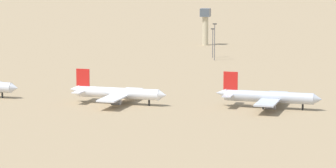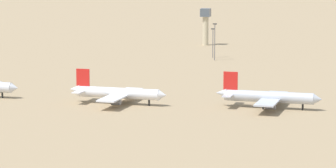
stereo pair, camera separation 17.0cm
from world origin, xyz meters
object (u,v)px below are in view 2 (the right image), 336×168
(parked_jet_red_4, at_px, (117,93))
(parked_jet_red_5, at_px, (268,97))
(light_pole_west, at_px, (213,41))
(light_pole_east, at_px, (215,39))
(control_tower, at_px, (206,23))

(parked_jet_red_4, distance_m, parked_jet_red_5, 48.42)
(light_pole_west, relative_size, light_pole_east, 0.82)
(parked_jet_red_4, xyz_separation_m, light_pole_east, (8.92, 122.23, 6.15))
(control_tower, height_order, light_pole_east, control_tower)
(parked_jet_red_4, relative_size, control_tower, 1.68)
(light_pole_west, distance_m, light_pole_east, 9.55)
(parked_jet_red_5, height_order, control_tower, control_tower)
(light_pole_east, bearing_deg, control_tower, 104.97)
(control_tower, bearing_deg, parked_jet_red_5, -72.81)
(parked_jet_red_4, distance_m, control_tower, 187.50)
(control_tower, relative_size, light_pole_east, 1.16)
(light_pole_west, bearing_deg, control_tower, 104.80)
(parked_jet_red_5, distance_m, light_pole_west, 134.24)
(parked_jet_red_4, xyz_separation_m, parked_jet_red_5, (48.27, 3.85, 0.04))
(light_pole_east, bearing_deg, parked_jet_red_4, -94.17)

